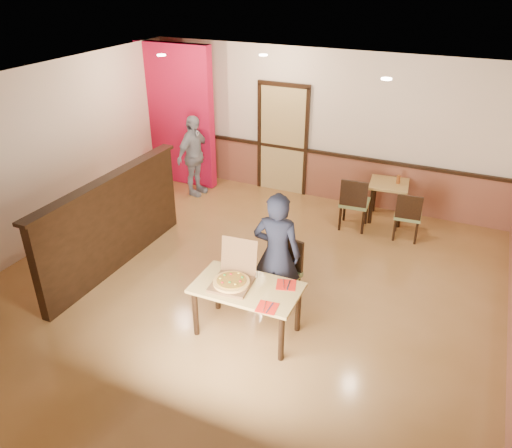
% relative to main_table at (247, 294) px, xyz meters
% --- Properties ---
extents(floor, '(7.00, 7.00, 0.00)m').
position_rel_main_table_xyz_m(floor, '(-0.46, 0.79, -0.58)').
color(floor, '#B07D44').
rests_on(floor, ground).
extents(ceiling, '(7.00, 7.00, 0.00)m').
position_rel_main_table_xyz_m(ceiling, '(-0.46, 0.79, 2.22)').
color(ceiling, black).
rests_on(ceiling, wall_back).
extents(wall_back, '(7.00, 0.00, 7.00)m').
position_rel_main_table_xyz_m(wall_back, '(-0.46, 4.29, 0.82)').
color(wall_back, beige).
rests_on(wall_back, floor).
extents(wall_left, '(0.00, 7.00, 7.00)m').
position_rel_main_table_xyz_m(wall_left, '(-3.96, 0.79, 0.82)').
color(wall_left, beige).
rests_on(wall_left, floor).
extents(wainscot_back, '(7.00, 0.04, 0.90)m').
position_rel_main_table_xyz_m(wainscot_back, '(-0.46, 4.26, -0.13)').
color(wainscot_back, brown).
rests_on(wainscot_back, floor).
extents(chair_rail_back, '(7.00, 0.06, 0.06)m').
position_rel_main_table_xyz_m(chair_rail_back, '(-0.46, 4.24, 0.34)').
color(chair_rail_back, black).
rests_on(chair_rail_back, wall_back).
extents(back_door, '(0.90, 0.06, 2.10)m').
position_rel_main_table_xyz_m(back_door, '(-1.26, 4.25, 0.47)').
color(back_door, tan).
rests_on(back_door, wall_back).
extents(booth_partition, '(0.20, 3.10, 1.44)m').
position_rel_main_table_xyz_m(booth_partition, '(-2.46, 0.59, 0.15)').
color(booth_partition, black).
rests_on(booth_partition, floor).
extents(red_accent_panel, '(1.60, 0.20, 2.78)m').
position_rel_main_table_xyz_m(red_accent_panel, '(-3.36, 3.79, 0.82)').
color(red_accent_panel, '#B90D33').
rests_on(red_accent_panel, floor).
extents(spot_a, '(0.14, 0.14, 0.02)m').
position_rel_main_table_xyz_m(spot_a, '(-2.76, 2.59, 2.20)').
color(spot_a, beige).
rests_on(spot_a, ceiling).
extents(spot_b, '(0.14, 0.14, 0.02)m').
position_rel_main_table_xyz_m(spot_b, '(-1.26, 3.29, 2.20)').
color(spot_b, beige).
rests_on(spot_b, ceiling).
extents(spot_c, '(0.14, 0.14, 0.02)m').
position_rel_main_table_xyz_m(spot_c, '(0.94, 2.29, 2.20)').
color(spot_c, beige).
rests_on(spot_c, ceiling).
extents(main_table, '(1.30, 0.76, 0.69)m').
position_rel_main_table_xyz_m(main_table, '(0.00, 0.00, 0.00)').
color(main_table, tan).
rests_on(main_table, floor).
extents(diner_chair, '(0.57, 0.57, 0.95)m').
position_rel_main_table_xyz_m(diner_chair, '(0.15, 0.74, -0.06)').
color(diner_chair, olive).
rests_on(diner_chair, floor).
extents(side_chair_left, '(0.51, 0.51, 0.95)m').
position_rel_main_table_xyz_m(side_chair_left, '(0.48, 3.22, -0.06)').
color(side_chair_left, olive).
rests_on(side_chair_left, floor).
extents(side_chair_right, '(0.46, 0.46, 0.85)m').
position_rel_main_table_xyz_m(side_chair_right, '(1.38, 3.23, -0.12)').
color(side_chair_right, olive).
rests_on(side_chair_right, floor).
extents(side_table, '(0.73, 0.73, 0.70)m').
position_rel_main_table_xyz_m(side_table, '(0.92, 3.84, -0.05)').
color(side_table, tan).
rests_on(side_table, floor).
extents(diner, '(0.67, 0.49, 1.70)m').
position_rel_main_table_xyz_m(diner, '(0.14, 0.59, 0.27)').
color(diner, black).
rests_on(diner, floor).
extents(passerby, '(0.49, 0.97, 1.58)m').
position_rel_main_table_xyz_m(passerby, '(-2.76, 3.37, 0.21)').
color(passerby, gray).
rests_on(passerby, floor).
extents(pizza_box, '(0.51, 0.59, 0.49)m').
position_rel_main_table_xyz_m(pizza_box, '(-0.18, -0.00, 0.17)').
color(pizza_box, brown).
rests_on(pizza_box, main_table).
extents(pizza, '(0.46, 0.46, 0.03)m').
position_rel_main_table_xyz_m(pizza, '(-0.18, -0.05, 0.16)').
color(pizza, gold).
rests_on(pizza, pizza_box).
extents(napkin_near, '(0.25, 0.25, 0.01)m').
position_rel_main_table_xyz_m(napkin_near, '(0.38, -0.27, 0.11)').
color(napkin_near, red).
rests_on(napkin_near, main_table).
extents(napkin_far, '(0.29, 0.29, 0.01)m').
position_rel_main_table_xyz_m(napkin_far, '(0.42, 0.23, 0.11)').
color(napkin_far, red).
rests_on(napkin_far, main_table).
extents(condiment, '(0.06, 0.06, 0.16)m').
position_rel_main_table_xyz_m(condiment, '(1.06, 3.88, 0.20)').
color(condiment, brown).
rests_on(condiment, side_table).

